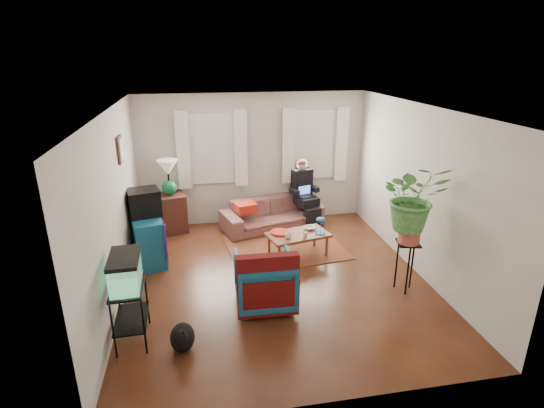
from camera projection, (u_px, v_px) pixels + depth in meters
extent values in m
cube|color=#4F2B14|center=(277.00, 279.00, 6.58)|extent=(4.50, 5.00, 0.01)
cube|color=white|center=(277.00, 109.00, 5.69)|extent=(4.50, 5.00, 0.01)
cube|color=silver|center=(253.00, 159.00, 8.45)|extent=(4.50, 0.01, 2.60)
cube|color=silver|center=(330.00, 291.00, 3.82)|extent=(4.50, 0.01, 2.60)
cube|color=silver|center=(115.00, 210.00, 5.75)|extent=(0.01, 5.00, 2.60)
cube|color=silver|center=(420.00, 192.00, 6.52)|extent=(0.01, 5.00, 2.60)
cube|color=white|center=(212.00, 149.00, 8.21)|extent=(1.08, 0.04, 1.38)
cube|color=white|center=(314.00, 145.00, 8.55)|extent=(1.08, 0.04, 1.38)
cube|color=white|center=(212.00, 150.00, 8.13)|extent=(1.36, 0.06, 1.50)
cube|color=white|center=(315.00, 146.00, 8.48)|extent=(1.36, 0.06, 1.50)
cube|color=#3D2616|center=(121.00, 150.00, 6.32)|extent=(0.04, 0.32, 0.40)
cube|color=maroon|center=(285.00, 247.00, 7.64)|extent=(2.17, 1.82, 0.01)
imported|color=brown|center=(272.00, 209.00, 8.39)|extent=(2.12, 1.29, 0.78)
cube|color=#3F2917|center=(172.00, 213.00, 8.21)|extent=(0.62, 0.62, 0.75)
cube|color=#12626D|center=(147.00, 239.00, 7.00)|extent=(0.66, 0.98, 0.81)
cube|color=black|center=(144.00, 202.00, 6.87)|extent=(0.59, 0.56, 0.43)
cube|color=black|center=(131.00, 313.00, 5.08)|extent=(0.40, 0.69, 0.75)
cube|color=#7FD899|center=(125.00, 271.00, 4.89)|extent=(0.36, 0.62, 0.40)
ellipsoid|color=black|center=(182.00, 335.00, 4.99)|extent=(0.31, 0.45, 0.38)
imported|color=#12606D|center=(265.00, 279.00, 5.80)|extent=(0.81, 0.76, 0.81)
cube|color=#9E0A0A|center=(268.00, 279.00, 5.45)|extent=(0.82, 0.21, 0.66)
cube|color=brown|center=(298.00, 245.00, 7.25)|extent=(1.12, 0.77, 0.42)
imported|color=white|center=(288.00, 236.00, 6.99)|extent=(0.14, 0.14, 0.09)
imported|color=beige|center=(305.00, 235.00, 7.03)|extent=(0.11, 0.11, 0.09)
imported|color=white|center=(310.00, 228.00, 7.35)|extent=(0.24, 0.24, 0.05)
cylinder|color=#B21414|center=(280.00, 232.00, 7.18)|extent=(0.38, 0.38, 0.04)
cube|color=black|center=(405.00, 266.00, 6.16)|extent=(0.39, 0.39, 0.77)
imported|color=#599947|center=(413.00, 207.00, 5.85)|extent=(1.02, 0.93, 0.98)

